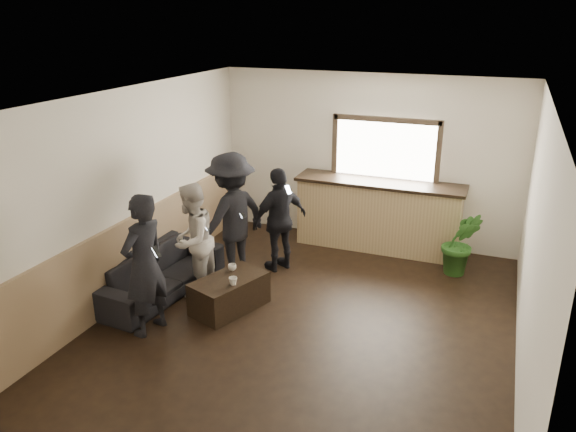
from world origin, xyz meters
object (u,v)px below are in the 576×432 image
at_px(potted_plant, 461,243).
at_px(person_c, 232,217).
at_px(coffee_table, 229,293).
at_px(cup_a, 232,267).
at_px(bar_counter, 379,211).
at_px(person_b, 192,240).
at_px(person_a, 144,265).
at_px(sofa, 159,273).
at_px(person_d, 280,220).
at_px(cup_b, 233,281).

xyz_separation_m(potted_plant, person_c, (-3.09, -1.29, 0.44)).
bearing_deg(coffee_table, cup_a, 105.92).
bearing_deg(bar_counter, person_c, -132.79).
relative_size(cup_a, person_b, 0.07).
xyz_separation_m(coffee_table, person_a, (-0.66, -0.85, 0.66)).
relative_size(bar_counter, person_a, 1.53).
distance_m(sofa, cup_a, 1.08).
bearing_deg(cup_a, person_a, -119.04).
height_order(cup_a, person_d, person_d).
xyz_separation_m(coffee_table, person_b, (-0.66, 0.24, 0.57)).
distance_m(bar_counter, potted_plant, 1.49).
relative_size(person_c, person_d, 1.19).
relative_size(cup_a, potted_plant, 0.11).
height_order(bar_counter, person_b, bar_counter).
height_order(bar_counter, sofa, bar_counter).
height_order(person_c, person_d, person_c).
height_order(bar_counter, potted_plant, bar_counter).
bearing_deg(person_d, person_c, -13.10).
height_order(cup_b, person_b, person_b).
distance_m(person_a, person_c, 1.75).
distance_m(person_a, person_d, 2.38).
bearing_deg(bar_counter, cup_a, -119.16).
relative_size(bar_counter, cup_a, 24.37).
relative_size(sofa, person_a, 1.17).
distance_m(potted_plant, person_d, 2.69).
bearing_deg(person_c, person_b, -2.26).
bearing_deg(person_a, potted_plant, 141.73).
distance_m(cup_a, potted_plant, 3.38).
height_order(sofa, potted_plant, potted_plant).
distance_m(bar_counter, person_d, 1.80).
relative_size(sofa, person_d, 1.31).
height_order(potted_plant, person_b, person_b).
height_order(bar_counter, person_c, bar_counter).
bearing_deg(person_c, bar_counter, 158.21).
relative_size(coffee_table, person_c, 0.53).
height_order(coffee_table, cup_a, cup_a).
distance_m(potted_plant, person_a, 4.54).
bearing_deg(coffee_table, person_d, 83.90).
bearing_deg(cup_b, person_b, 154.71).
xyz_separation_m(cup_b, person_d, (0.01, 1.53, 0.30)).
distance_m(person_c, person_d, 0.75).
height_order(person_b, person_d, person_d).
height_order(coffee_table, cup_b, cup_b).
bearing_deg(bar_counter, person_b, -128.59).
relative_size(person_a, person_d, 1.12).
distance_m(bar_counter, person_a, 4.12).
distance_m(coffee_table, cup_a, 0.36).
relative_size(cup_b, person_b, 0.07).
bearing_deg(person_a, sofa, -143.57).
bearing_deg(cup_b, person_a, -138.52).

